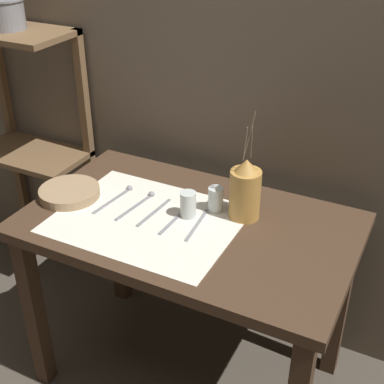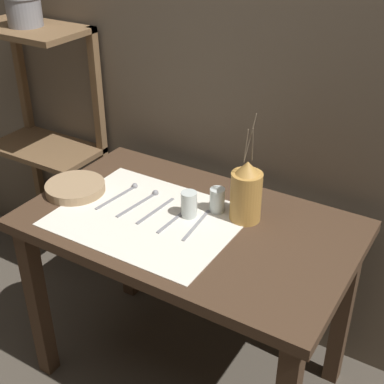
{
  "view_description": "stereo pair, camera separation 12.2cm",
  "coord_description": "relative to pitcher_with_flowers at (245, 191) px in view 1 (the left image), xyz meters",
  "views": [
    {
      "loc": [
        0.71,
        -1.37,
        1.77
      ],
      "look_at": [
        0.01,
        0.0,
        0.87
      ],
      "focal_mm": 50.0,
      "sensor_mm": 36.0,
      "label": 1
    },
    {
      "loc": [
        0.81,
        -1.31,
        1.77
      ],
      "look_at": [
        0.01,
        0.0,
        0.87
      ],
      "focal_mm": 50.0,
      "sensor_mm": 36.0,
      "label": 2
    }
  ],
  "objects": [
    {
      "name": "metal_pot_large",
      "position": [
        -1.11,
        0.15,
        0.46
      ],
      "size": [
        0.15,
        0.15,
        0.12
      ],
      "color": "gray",
      "rests_on": "wooden_shelf_unit"
    },
    {
      "name": "fork_outer",
      "position": [
        -0.12,
        -0.13,
        -0.1
      ],
      "size": [
        0.03,
        0.2,
        0.0
      ],
      "color": "gray",
      "rests_on": "wooden_table"
    },
    {
      "name": "spoon_outer",
      "position": [
        -0.36,
        -0.07,
        -0.1
      ],
      "size": [
        0.04,
        0.22,
        0.02
      ],
      "color": "gray",
      "rests_on": "wooden_table"
    },
    {
      "name": "wooden_table",
      "position": [
        -0.16,
        -0.11,
        -0.22
      ],
      "size": [
        1.14,
        0.69,
        0.75
      ],
      "color": "#422D1E",
      "rests_on": "ground_plane"
    },
    {
      "name": "fork_inner",
      "position": [
        -0.2,
        -0.13,
        -0.1
      ],
      "size": [
        0.02,
        0.2,
        0.0
      ],
      "color": "gray",
      "rests_on": "wooden_table"
    },
    {
      "name": "stone_wall_back",
      "position": [
        -0.16,
        0.34,
        0.34
      ],
      "size": [
        7.0,
        0.06,
        2.4
      ],
      "color": "brown",
      "rests_on": "ground_plane"
    },
    {
      "name": "wooden_bowl",
      "position": [
        -0.63,
        -0.17,
        -0.09
      ],
      "size": [
        0.22,
        0.22,
        0.04
      ],
      "color": "#9E7F5B",
      "rests_on": "wooden_table"
    },
    {
      "name": "spoon_inner",
      "position": [
        -0.46,
        -0.07,
        -0.1
      ],
      "size": [
        0.04,
        0.22,
        0.02
      ],
      "color": "gray",
      "rests_on": "wooden_table"
    },
    {
      "name": "knife_center",
      "position": [
        -0.29,
        -0.13,
        -0.1
      ],
      "size": [
        0.03,
        0.2,
        0.0
      ],
      "color": "gray",
      "rests_on": "wooden_table"
    },
    {
      "name": "glass_tumbler_near",
      "position": [
        -0.17,
        -0.09,
        -0.05
      ],
      "size": [
        0.06,
        0.06,
        0.09
      ],
      "color": "silver",
      "rests_on": "wooden_table"
    },
    {
      "name": "wooden_shelf_unit",
      "position": [
        -1.11,
        0.19,
        -0.0
      ],
      "size": [
        0.51,
        0.29,
        1.25
      ],
      "color": "brown",
      "rests_on": "ground_plane"
    },
    {
      "name": "pitcher_with_flowers",
      "position": [
        0.0,
        0.0,
        0.0
      ],
      "size": [
        0.11,
        0.11,
        0.4
      ],
      "color": "#B7843D",
      "rests_on": "wooden_table"
    },
    {
      "name": "ground_plane",
      "position": [
        -0.16,
        -0.11,
        -0.86
      ],
      "size": [
        12.0,
        12.0,
        0.0
      ],
      "primitive_type": "plane",
      "color": "#473F35"
    },
    {
      "name": "linen_cloth",
      "position": [
        -0.29,
        -0.17,
        -0.1
      ],
      "size": [
        0.62,
        0.49,
        0.0
      ],
      "color": "silver",
      "rests_on": "wooden_table"
    },
    {
      "name": "glass_tumbler_far",
      "position": [
        -0.11,
        -0.01,
        -0.06
      ],
      "size": [
        0.05,
        0.05,
        0.09
      ],
      "color": "silver",
      "rests_on": "wooden_table"
    }
  ]
}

